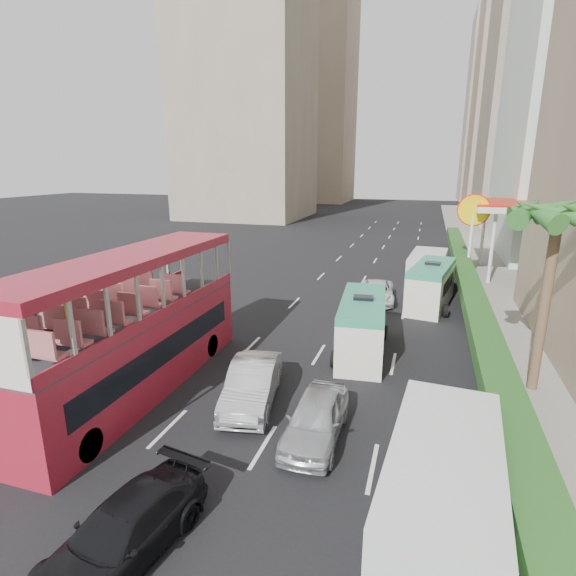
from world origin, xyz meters
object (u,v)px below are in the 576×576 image
at_px(van_asset, 376,301).
at_px(shell_station, 517,240).
at_px(double_decker_bus, 134,324).
at_px(car_silver_lane_b, 316,438).
at_px(panel_van_far, 427,270).
at_px(panel_van_near, 442,492).
at_px(car_black, 126,556).
at_px(minibus_near, 362,326).
at_px(minibus_far, 431,285).
at_px(car_silver_lane_a, 253,403).
at_px(palm_tree, 545,304).

height_order(van_asset, shell_station, shell_station).
xyz_separation_m(double_decker_bus, car_silver_lane_b, (6.97, -1.10, -2.53)).
xyz_separation_m(van_asset, panel_van_far, (2.85, 4.85, 1.12)).
distance_m(van_asset, panel_van_near, 18.04).
distance_m(car_silver_lane_b, panel_van_near, 4.63).
bearing_deg(car_black, car_silver_lane_b, 71.63).
relative_size(minibus_near, minibus_far, 0.98).
distance_m(panel_van_far, shell_station, 7.65).
relative_size(car_silver_lane_a, car_black, 1.04).
bearing_deg(car_silver_lane_a, panel_van_far, 62.36).
bearing_deg(car_black, car_silver_lane_a, 97.64).
xyz_separation_m(double_decker_bus, panel_van_far, (9.93, 18.63, -1.41)).
relative_size(car_silver_lane_b, panel_van_far, 0.71).
bearing_deg(car_black, van_asset, 91.14).
bearing_deg(double_decker_bus, shell_station, 55.18).
xyz_separation_m(car_black, panel_van_far, (5.78, 25.09, 1.12)).
distance_m(car_silver_lane_a, shell_station, 25.67).
bearing_deg(double_decker_bus, car_black, -57.26).
xyz_separation_m(van_asset, minibus_near, (0.25, -7.97, 1.23)).
distance_m(van_asset, palm_tree, 12.34).
relative_size(double_decker_bus, shell_station, 1.38).
xyz_separation_m(double_decker_bus, car_silver_lane_a, (4.35, 0.29, -2.53)).
bearing_deg(palm_tree, car_silver_lane_a, -158.57).
height_order(car_silver_lane_a, minibus_near, minibus_near).
height_order(car_silver_lane_a, minibus_far, minibus_far).
relative_size(palm_tree, shell_station, 0.80).
height_order(car_silver_lane_b, minibus_near, minibus_near).
relative_size(car_silver_lane_b, van_asset, 0.91).
height_order(van_asset, panel_van_far, panel_van_far).
distance_m(minibus_near, shell_station, 19.31).
bearing_deg(palm_tree, shell_station, 83.40).
relative_size(car_silver_lane_a, panel_van_near, 0.77).
distance_m(minibus_near, minibus_far, 8.51).
xyz_separation_m(car_silver_lane_a, van_asset, (2.73, 13.49, 0.00)).
bearing_deg(car_silver_lane_b, car_black, -118.51).
bearing_deg(car_silver_lane_b, double_decker_bus, 170.27).
xyz_separation_m(minibus_near, shell_station, (8.67, 17.19, 1.52)).
bearing_deg(panel_van_far, minibus_near, -96.84).
height_order(minibus_near, palm_tree, palm_tree).
distance_m(van_asset, minibus_far, 3.35).
bearing_deg(minibus_near, panel_van_near, -77.29).
xyz_separation_m(car_silver_lane_b, car_black, (-2.82, -5.35, 0.00)).
xyz_separation_m(double_decker_bus, palm_tree, (13.80, 4.00, 0.85)).
bearing_deg(car_silver_lane_b, shell_station, 68.69).
bearing_deg(minibus_far, panel_van_near, -79.32).
bearing_deg(car_silver_lane_a, van_asset, 67.84).
bearing_deg(panel_van_near, palm_tree, 71.70).
bearing_deg(panel_van_near, car_silver_lane_b, 145.86).
height_order(car_silver_lane_b, van_asset, car_silver_lane_b).
xyz_separation_m(car_black, panel_van_near, (6.32, 2.55, 1.14)).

